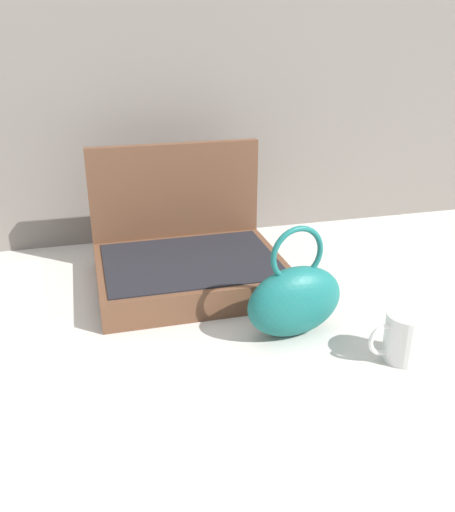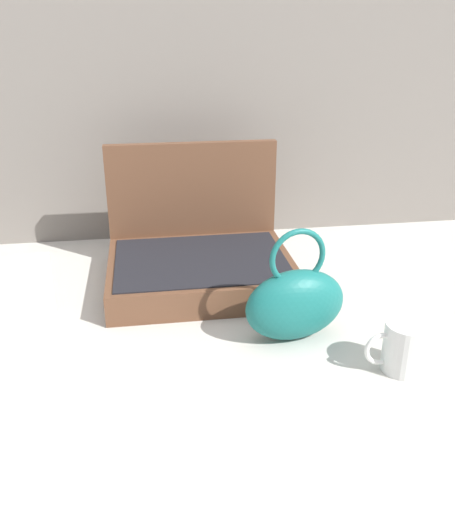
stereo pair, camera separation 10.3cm
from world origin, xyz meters
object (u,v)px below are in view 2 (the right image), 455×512
Objects in this scene: teal_pouch_handbag at (295,302)px; coffee_mug at (405,347)px; open_suitcase at (199,254)px; info_card_left at (22,287)px.

coffee_mug is (0.16, -0.14, -0.03)m from teal_pouch_handbag.
coffee_mug is (0.32, -0.44, -0.02)m from open_suitcase.
info_card_left is (-0.54, 0.16, -0.01)m from teal_pouch_handbag.
teal_pouch_handbag is (0.16, -0.30, 0.01)m from open_suitcase.
info_card_left reaches higher than coffee_mug.
teal_pouch_handbag is at bearing -62.73° from open_suitcase.
coffee_mug is at bearing -31.44° from info_card_left.
coffee_mug is 0.76m from info_card_left.
open_suitcase is 3.02× the size of info_card_left.
open_suitcase is at bearing 117.27° from teal_pouch_handbag.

